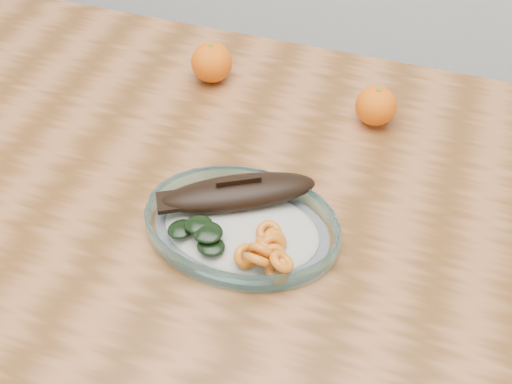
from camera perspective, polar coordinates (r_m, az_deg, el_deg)
dining_table at (r=0.98m, az=-3.49°, el=-4.06°), size 1.20×0.80×0.75m
plated_meal at (r=0.84m, az=-1.31°, el=-2.80°), size 0.48×0.48×0.07m
orange_left at (r=1.09m, az=-3.96°, el=11.42°), size 0.07×0.07×0.07m
orange_right at (r=1.01m, az=10.61°, el=7.54°), size 0.06×0.06×0.06m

